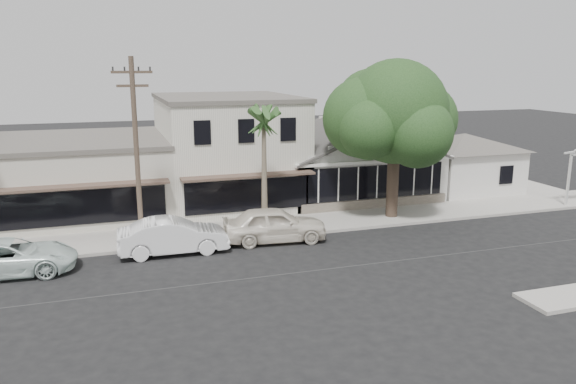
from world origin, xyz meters
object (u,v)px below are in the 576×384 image
object	(u,v)px
car_0	(274,224)
shade_tree	(392,115)
car_1	(173,236)
car_2	(9,257)
utility_pole	(136,150)

from	to	relation	value
car_0	shade_tree	size ratio (longest dim) A/B	0.57
car_0	car_1	bearing A→B (deg)	98.96
shade_tree	car_2	bearing A→B (deg)	-170.96
utility_pole	car_1	bearing A→B (deg)	-35.64
utility_pole	car_2	bearing A→B (deg)	-164.17
car_0	car_2	distance (m)	11.91
utility_pole	car_2	xyz separation A→B (m)	(-5.51, -1.56, -4.03)
car_2	utility_pole	bearing A→B (deg)	-72.05
car_2	shade_tree	distance (m)	20.32
utility_pole	car_1	distance (m)	4.30
car_1	shade_tree	bearing A→B (deg)	-77.54
car_0	car_2	xyz separation A→B (m)	(-11.88, -0.82, -0.12)
car_1	utility_pole	bearing A→B (deg)	55.54
utility_pole	car_0	xyz separation A→B (m)	(6.37, -0.74, -3.91)
utility_pole	car_1	world-z (taller)	utility_pole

